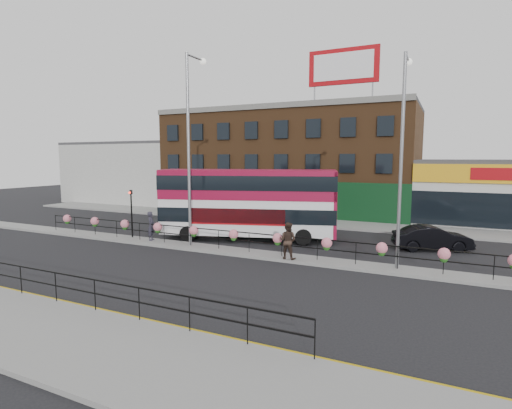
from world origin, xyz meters
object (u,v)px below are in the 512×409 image
at_px(car, 432,238).
at_px(lamp_column_east, 402,143).
at_px(double_decker_bus, 248,197).
at_px(pedestrian_a, 151,226).
at_px(pedestrian_b, 288,241).
at_px(lamp_column_west, 191,133).

distance_m(car, lamp_column_east, 7.73).
xyz_separation_m(double_decker_bus, pedestrian_a, (-5.26, -3.56, -1.80)).
bearing_deg(pedestrian_a, lamp_column_east, -111.14).
bearing_deg(pedestrian_b, pedestrian_a, -1.53).
height_order(double_decker_bus, lamp_column_west, lamp_column_west).
bearing_deg(pedestrian_b, double_decker_bus, -41.18).
distance_m(pedestrian_b, lamp_column_east, 7.48).
relative_size(car, lamp_column_west, 0.41).
bearing_deg(lamp_column_east, lamp_column_west, -179.69).
relative_size(car, pedestrian_a, 2.48).
bearing_deg(pedestrian_b, car, -135.43).
distance_m(lamp_column_west, lamp_column_east, 12.03).
height_order(double_decker_bus, pedestrian_a, double_decker_bus).
bearing_deg(pedestrian_a, pedestrian_b, -115.88).
distance_m(car, pedestrian_b, 9.21).
relative_size(double_decker_bus, pedestrian_b, 6.08).
xyz_separation_m(car, lamp_column_east, (-1.37, -5.30, 5.46)).
bearing_deg(lamp_column_east, car, 75.46).
relative_size(double_decker_bus, pedestrian_a, 6.34).
xyz_separation_m(car, pedestrian_a, (-16.51, -5.54, 0.36)).
bearing_deg(car, pedestrian_a, 86.49).
height_order(car, lamp_column_east, lamp_column_east).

